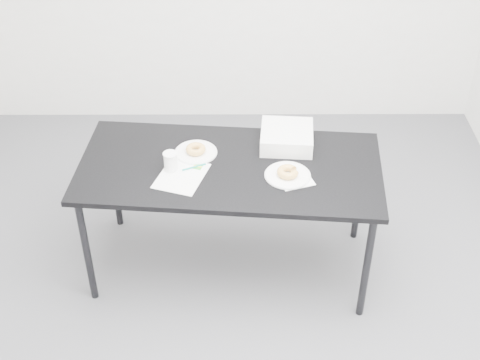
{
  "coord_description": "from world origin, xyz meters",
  "views": [
    {
      "loc": [
        0.05,
        -2.88,
        3.03
      ],
      "look_at": [
        0.07,
        0.02,
        0.81
      ],
      "focal_mm": 50.0,
      "sensor_mm": 36.0,
      "label": 1
    }
  ],
  "objects_px": {
    "table": "(230,174)",
    "donut_near": "(288,172)",
    "bakery_box": "(287,137)",
    "plate_near": "(288,175)",
    "pen": "(194,167)",
    "donut_far": "(196,149)",
    "coffee_cup": "(171,161)",
    "plate_far": "(196,152)",
    "scorecard": "(181,176)"
  },
  "relations": [
    {
      "from": "scorecard",
      "to": "plate_far",
      "type": "distance_m",
      "value": 0.24
    },
    {
      "from": "scorecard",
      "to": "plate_far",
      "type": "xyz_separation_m",
      "value": [
        0.07,
        0.22,
        0.0
      ]
    },
    {
      "from": "table",
      "to": "plate_far",
      "type": "distance_m",
      "value": 0.24
    },
    {
      "from": "table",
      "to": "pen",
      "type": "distance_m",
      "value": 0.21
    },
    {
      "from": "donut_far",
      "to": "coffee_cup",
      "type": "height_order",
      "value": "coffee_cup"
    },
    {
      "from": "donut_far",
      "to": "coffee_cup",
      "type": "xyz_separation_m",
      "value": [
        -0.13,
        -0.16,
        0.03
      ]
    },
    {
      "from": "donut_far",
      "to": "bakery_box",
      "type": "relative_size",
      "value": 0.39
    },
    {
      "from": "donut_far",
      "to": "donut_near",
      "type": "bearing_deg",
      "value": -23.78
    },
    {
      "from": "donut_near",
      "to": "scorecard",
      "type": "bearing_deg",
      "value": 179.5
    },
    {
      "from": "table",
      "to": "bakery_box",
      "type": "bearing_deg",
      "value": 37.52
    },
    {
      "from": "plate_near",
      "to": "bakery_box",
      "type": "xyz_separation_m",
      "value": [
        0.01,
        0.32,
        0.04
      ]
    },
    {
      "from": "bakery_box",
      "to": "pen",
      "type": "bearing_deg",
      "value": -151.64
    },
    {
      "from": "donut_far",
      "to": "table",
      "type": "bearing_deg",
      "value": -32.57
    },
    {
      "from": "pen",
      "to": "plate_near",
      "type": "xyz_separation_m",
      "value": [
        0.53,
        -0.08,
        -0.0
      ]
    },
    {
      "from": "scorecard",
      "to": "donut_far",
      "type": "height_order",
      "value": "donut_far"
    },
    {
      "from": "coffee_cup",
      "to": "bakery_box",
      "type": "xyz_separation_m",
      "value": [
        0.67,
        0.25,
        -0.01
      ]
    },
    {
      "from": "pen",
      "to": "donut_near",
      "type": "xyz_separation_m",
      "value": [
        0.53,
        -0.08,
        0.02
      ]
    },
    {
      "from": "plate_near",
      "to": "donut_far",
      "type": "height_order",
      "value": "donut_far"
    },
    {
      "from": "table",
      "to": "plate_near",
      "type": "relative_size",
      "value": 6.93
    },
    {
      "from": "plate_far",
      "to": "donut_far",
      "type": "height_order",
      "value": "donut_far"
    },
    {
      "from": "pen",
      "to": "donut_far",
      "type": "bearing_deg",
      "value": 64.2
    },
    {
      "from": "table",
      "to": "donut_near",
      "type": "bearing_deg",
      "value": -12.67
    },
    {
      "from": "donut_near",
      "to": "plate_far",
      "type": "distance_m",
      "value": 0.57
    },
    {
      "from": "donut_near",
      "to": "coffee_cup",
      "type": "height_order",
      "value": "coffee_cup"
    },
    {
      "from": "scorecard",
      "to": "donut_far",
      "type": "relative_size",
      "value": 2.64
    },
    {
      "from": "scorecard",
      "to": "donut_near",
      "type": "height_order",
      "value": "donut_near"
    },
    {
      "from": "donut_far",
      "to": "plate_near",
      "type": "bearing_deg",
      "value": -23.78
    },
    {
      "from": "plate_far",
      "to": "bakery_box",
      "type": "distance_m",
      "value": 0.54
    },
    {
      "from": "table",
      "to": "scorecard",
      "type": "xyz_separation_m",
      "value": [
        -0.27,
        -0.1,
        0.06
      ]
    },
    {
      "from": "donut_far",
      "to": "pen",
      "type": "bearing_deg",
      "value": -91.15
    },
    {
      "from": "donut_far",
      "to": "bakery_box",
      "type": "distance_m",
      "value": 0.54
    },
    {
      "from": "pen",
      "to": "coffee_cup",
      "type": "height_order",
      "value": "coffee_cup"
    },
    {
      "from": "plate_near",
      "to": "donut_far",
      "type": "bearing_deg",
      "value": 156.22
    },
    {
      "from": "plate_far",
      "to": "donut_far",
      "type": "bearing_deg",
      "value": 180.0
    },
    {
      "from": "pen",
      "to": "plate_far",
      "type": "bearing_deg",
      "value": 64.2
    },
    {
      "from": "donut_far",
      "to": "coffee_cup",
      "type": "bearing_deg",
      "value": -128.72
    },
    {
      "from": "coffee_cup",
      "to": "bakery_box",
      "type": "bearing_deg",
      "value": 20.68
    },
    {
      "from": "bakery_box",
      "to": "table",
      "type": "bearing_deg",
      "value": -142.99
    },
    {
      "from": "table",
      "to": "pen",
      "type": "relative_size",
      "value": 12.49
    },
    {
      "from": "plate_near",
      "to": "donut_near",
      "type": "bearing_deg",
      "value": 0.0
    },
    {
      "from": "plate_near",
      "to": "plate_far",
      "type": "relative_size",
      "value": 1.04
    },
    {
      "from": "donut_near",
      "to": "plate_far",
      "type": "xyz_separation_m",
      "value": [
        -0.52,
        0.23,
        -0.03
      ]
    },
    {
      "from": "plate_near",
      "to": "plate_far",
      "type": "bearing_deg",
      "value": 156.22
    },
    {
      "from": "table",
      "to": "coffee_cup",
      "type": "relative_size",
      "value": 15.78
    },
    {
      "from": "plate_near",
      "to": "donut_near",
      "type": "relative_size",
      "value": 2.13
    },
    {
      "from": "table",
      "to": "plate_far",
      "type": "bearing_deg",
      "value": 152.46
    },
    {
      "from": "pen",
      "to": "plate_far",
      "type": "distance_m",
      "value": 0.15
    },
    {
      "from": "plate_near",
      "to": "bakery_box",
      "type": "height_order",
      "value": "bakery_box"
    },
    {
      "from": "table",
      "to": "coffee_cup",
      "type": "xyz_separation_m",
      "value": [
        -0.33,
        -0.04,
        0.12
      ]
    },
    {
      "from": "table",
      "to": "pen",
      "type": "bearing_deg",
      "value": -168.29
    }
  ]
}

